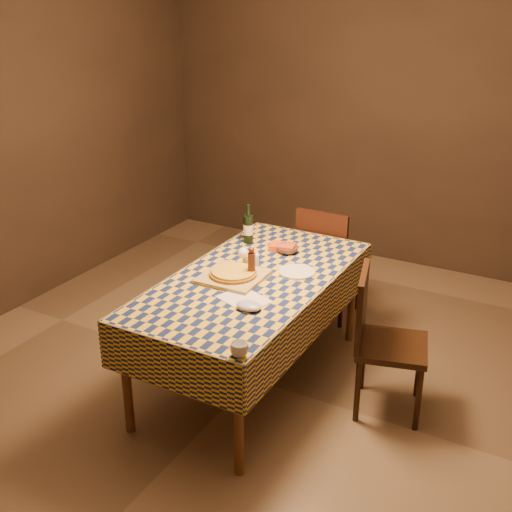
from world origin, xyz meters
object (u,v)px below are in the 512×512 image
object	(u,v)px
cutting_board	(233,277)
chair_right	(379,334)
pizza	(233,273)
chair_far	(326,257)
bowl	(287,249)
dining_table	(252,288)
wine_bottle	(248,228)
white_plate	(297,272)

from	to	relation	value
cutting_board	chair_right	distance (m)	0.97
pizza	cutting_board	bearing A→B (deg)	18.43
chair_far	chair_right	world-z (taller)	same
bowl	chair_right	world-z (taller)	chair_right
dining_table	cutting_board	size ratio (longest dim) A/B	4.89
dining_table	pizza	distance (m)	0.17
wine_bottle	chair_far	world-z (taller)	wine_bottle
cutting_board	wine_bottle	distance (m)	0.63
dining_table	chair_right	xyz separation A→B (m)	(0.82, 0.12, -0.17)
pizza	dining_table	bearing A→B (deg)	34.62
dining_table	chair_far	xyz separation A→B (m)	(0.06, 1.08, -0.17)
wine_bottle	dining_table	bearing A→B (deg)	-58.13
cutting_board	bowl	xyz separation A→B (m)	(0.11, 0.55, 0.01)
dining_table	chair_right	size ratio (longest dim) A/B	1.98
chair_far	chair_right	distance (m)	1.22
dining_table	pizza	world-z (taller)	pizza
pizza	bowl	size ratio (longest dim) A/B	2.35
pizza	bowl	bearing A→B (deg)	78.47
chair_right	wine_bottle	bearing A→B (deg)	160.90
dining_table	chair_far	world-z (taller)	chair_far
white_plate	chair_right	distance (m)	0.66
cutting_board	wine_bottle	bearing A→B (deg)	110.72
dining_table	pizza	bearing A→B (deg)	-145.38
wine_bottle	chair_far	size ratio (longest dim) A/B	0.31
cutting_board	bowl	world-z (taller)	bowl
chair_right	pizza	bearing A→B (deg)	-168.48
pizza	bowl	distance (m)	0.56
bowl	dining_table	bearing A→B (deg)	-91.48
white_plate	chair_far	distance (m)	0.92
bowl	white_plate	world-z (taller)	bowl
wine_bottle	chair_right	size ratio (longest dim) A/B	0.31
cutting_board	pizza	distance (m)	0.03
bowl	cutting_board	bearing A→B (deg)	-101.53
dining_table	bowl	size ratio (longest dim) A/B	12.13
cutting_board	dining_table	bearing A→B (deg)	34.62
chair_right	bowl	bearing A→B (deg)	156.03
pizza	chair_far	size ratio (longest dim) A/B	0.38
bowl	white_plate	distance (m)	0.34
chair_right	white_plate	bearing A→B (deg)	172.09
cutting_board	bowl	size ratio (longest dim) A/B	2.48
dining_table	bowl	xyz separation A→B (m)	(0.01, 0.48, 0.10)
dining_table	chair_right	distance (m)	0.85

